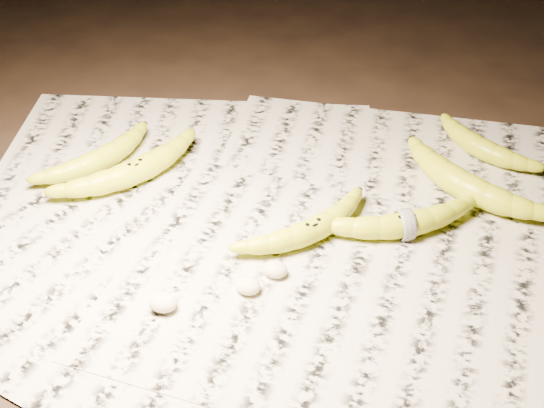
% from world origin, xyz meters
% --- Properties ---
extents(ground, '(3.00, 3.00, 0.00)m').
position_xyz_m(ground, '(0.00, 0.00, 0.00)').
color(ground, black).
rests_on(ground, ground).
extents(newspaper_patch, '(0.90, 0.70, 0.01)m').
position_xyz_m(newspaper_patch, '(-0.00, 0.04, 0.00)').
color(newspaper_patch, '#BBB3A0').
rests_on(newspaper_patch, ground).
extents(banana_left_a, '(0.17, 0.20, 0.04)m').
position_xyz_m(banana_left_a, '(-0.21, 0.09, 0.03)').
color(banana_left_a, yellow).
rests_on(banana_left_a, newspaper_patch).
extents(banana_left_b, '(0.13, 0.18, 0.03)m').
position_xyz_m(banana_left_b, '(-0.27, 0.11, 0.02)').
color(banana_left_b, yellow).
rests_on(banana_left_b, newspaper_patch).
extents(banana_center, '(0.15, 0.17, 0.03)m').
position_xyz_m(banana_center, '(0.05, 0.03, 0.02)').
color(banana_center, yellow).
rests_on(banana_center, newspaper_patch).
extents(banana_taped, '(0.20, 0.15, 0.03)m').
position_xyz_m(banana_taped, '(0.17, 0.07, 0.03)').
color(banana_taped, yellow).
rests_on(banana_taped, newspaper_patch).
extents(banana_upper_a, '(0.21, 0.17, 0.04)m').
position_xyz_m(banana_upper_a, '(0.23, 0.18, 0.03)').
color(banana_upper_a, yellow).
rests_on(banana_upper_a, newspaper_patch).
extents(banana_upper_b, '(0.16, 0.13, 0.03)m').
position_xyz_m(banana_upper_b, '(0.25, 0.28, 0.02)').
color(banana_upper_b, yellow).
rests_on(banana_upper_b, newspaper_patch).
extents(measuring_tape, '(0.02, 0.04, 0.04)m').
position_xyz_m(measuring_tape, '(0.17, 0.07, 0.03)').
color(measuring_tape, white).
rests_on(measuring_tape, newspaper_patch).
extents(flesh_chunk_a, '(0.03, 0.03, 0.02)m').
position_xyz_m(flesh_chunk_a, '(-0.08, -0.13, 0.02)').
color(flesh_chunk_a, beige).
rests_on(flesh_chunk_a, newspaper_patch).
extents(flesh_chunk_b, '(0.03, 0.03, 0.02)m').
position_xyz_m(flesh_chunk_b, '(0.00, -0.08, 0.02)').
color(flesh_chunk_b, beige).
rests_on(flesh_chunk_b, newspaper_patch).
extents(flesh_chunk_c, '(0.03, 0.03, 0.02)m').
position_xyz_m(flesh_chunk_c, '(0.03, -0.04, 0.02)').
color(flesh_chunk_c, beige).
rests_on(flesh_chunk_c, newspaper_patch).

